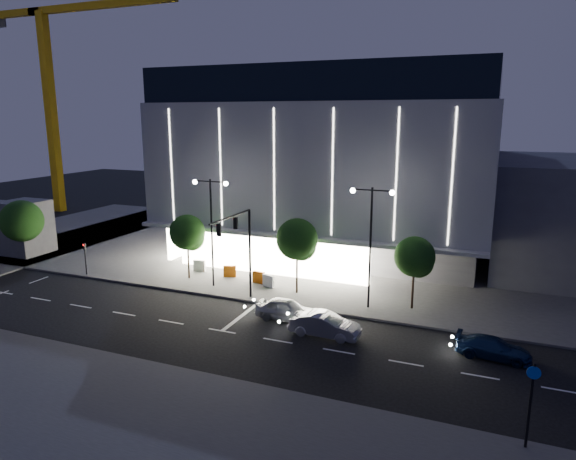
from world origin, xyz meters
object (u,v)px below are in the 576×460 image
Objects in this scene: car_third at (493,348)px; barrier_b at (199,266)px; barrier_d at (268,281)px; car_lead at (287,310)px; tree_left at (188,234)px; tree_right at (415,259)px; street_lamp_east at (371,230)px; tower_crane at (52,67)px; barrier_c at (259,277)px; barrier_a at (230,271)px; cycle_sign_pole at (530,401)px; tree_mid at (297,241)px; street_lamp_west at (211,217)px; ped_signal_far at (85,255)px; car_second at (325,325)px; traffic_mast at (241,240)px.

car_third is 26.10m from barrier_b.
barrier_b is at bearing -174.86° from barrier_d.
car_lead is at bearing -39.91° from barrier_b.
tree_left reaches higher than tree_right.
car_lead is 13.40m from car_third.
street_lamp_east is 0.28× the size of tower_crane.
barrier_c is at bearing 175.56° from tree_right.
street_lamp_east reaches higher than barrier_a.
cycle_sign_pole is at bearing -29.22° from tree_left.
tree_mid is 5.59× the size of barrier_c.
tree_left is at bearing 161.06° from street_lamp_west.
car_third is at bearing -40.76° from barrier_a.
street_lamp_west is 0.28× the size of tower_crane.
barrier_d is (-18.67, 14.96, -1.64)m from cycle_sign_pole.
ped_signal_far is at bearing -174.86° from tree_right.
street_lamp_east is 1.98× the size of car_second.
barrier_b is (-3.37, 0.49, 0.00)m from barrier_a.
tree_left is at bearing 152.16° from traffic_mast.
street_lamp_west is 12.76m from ped_signal_far.
barrier_c is at bearing 13.05° from ped_signal_far.
tree_right reaches higher than barrier_c.
barrier_b is (8.74, 4.61, -1.24)m from ped_signal_far.
street_lamp_east is 1.46× the size of tree_mid.
barrier_b is 1.00× the size of barrier_d.
car_second is (-4.53, -6.70, -3.13)m from tree_right.
car_lead is 4.00× the size of barrier_b.
car_second reaches higher than barrier_c.
ped_signal_far reaches higher than barrier_a.
car_lead is 1.04× the size of car_third.
traffic_mast is 6.46m from barrier_c.
barrier_b is at bearing 27.80° from ped_signal_far.
car_third is (24.56, -5.91, -3.42)m from tree_left.
car_lead is at bearing -7.37° from ped_signal_far.
barrier_a is at bearing 27.30° from tree_left.
barrier_a is (-11.38, 8.29, -0.10)m from car_second.
barrier_c is (15.19, 3.52, -1.24)m from ped_signal_far.
barrier_b and barrier_d have the same top height.
barrier_d is at bearing -17.34° from barrier_c.
cycle_sign_pole is at bearing -40.03° from barrier_b.
cycle_sign_pole is 3.64× the size of barrier_d.
ped_signal_far is 33.78m from car_third.
traffic_mast is 6.43× the size of barrier_d.
barrier_a is (-21.47, 7.50, 0.04)m from car_third.
tree_mid is 5.41m from barrier_c.
traffic_mast is 0.79× the size of street_lamp_west.
cycle_sign_pole reaches higher than barrier_d.
tree_left is 0.93× the size of tree_mid.
traffic_mast is 1.24× the size of tree_left.
barrier_b is at bearing 141.51° from traffic_mast.
tower_crane is at bearing 131.50° from barrier_a.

